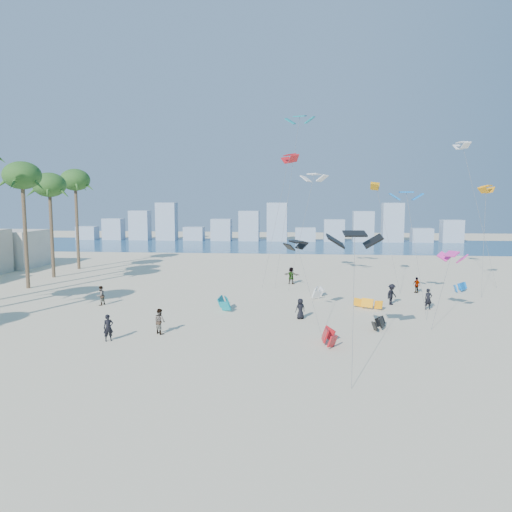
{
  "coord_description": "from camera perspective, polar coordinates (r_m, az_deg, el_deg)",
  "views": [
    {
      "loc": [
        6.86,
        -24.7,
        9.36
      ],
      "look_at": [
        3.0,
        16.0,
        4.5
      ],
      "focal_mm": 34.12,
      "sensor_mm": 36.0,
      "label": 1
    }
  ],
  "objects": [
    {
      "name": "ground",
      "position": [
        27.3,
        -9.75,
        -13.38
      ],
      "size": [
        220.0,
        220.0,
        0.0
      ],
      "primitive_type": "plane",
      "color": "beige",
      "rests_on": "ground"
    },
    {
      "name": "kitesurfers_far",
      "position": [
        46.16,
        6.57,
        -3.84
      ],
      "size": [
        29.85,
        16.49,
        1.87
      ],
      "color": "black",
      "rests_on": "ground"
    },
    {
      "name": "flying_kites",
      "position": [
        47.6,
        12.26,
        9.29
      ],
      "size": [
        24.51,
        34.96,
        18.59
      ],
      "color": "black",
      "rests_on": "ground"
    },
    {
      "name": "kitesurfer_near",
      "position": [
        33.75,
        -16.93,
        -8.06
      ],
      "size": [
        0.78,
        0.71,
        1.78
      ],
      "primitive_type": "imported",
      "rotation": [
        0.0,
        0.0,
        0.57
      ],
      "color": "black",
      "rests_on": "ground"
    },
    {
      "name": "kitesurfer_mid",
      "position": [
        34.68,
        -11.23,
        -7.5
      ],
      "size": [
        1.09,
        1.06,
        1.77
      ],
      "primitive_type": "imported",
      "rotation": [
        0.0,
        0.0,
        2.45
      ],
      "color": "gray",
      "rests_on": "ground"
    },
    {
      "name": "ocean",
      "position": [
        97.4,
        1.36,
        1.27
      ],
      "size": [
        220.0,
        220.0,
        0.0
      ],
      "primitive_type": "plane",
      "color": "navy",
      "rests_on": "ground"
    },
    {
      "name": "distant_skyline",
      "position": [
        107.19,
        1.11,
        3.43
      ],
      "size": [
        85.0,
        3.0,
        8.4
      ],
      "color": "#9EADBF",
      "rests_on": "ground"
    },
    {
      "name": "grounded_kites",
      "position": [
        41.69,
        9.73,
        -5.69
      ],
      "size": [
        24.58,
        22.0,
        0.93
      ],
      "color": "#0B7E8B",
      "rests_on": "ground"
    }
  ]
}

